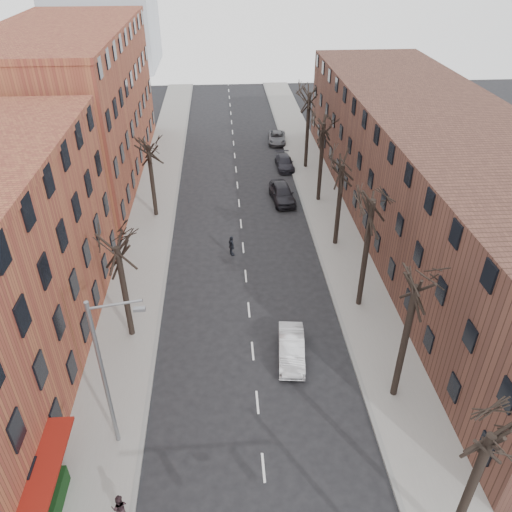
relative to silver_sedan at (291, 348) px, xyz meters
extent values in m
cube|color=gray|center=(-10.29, 19.68, -0.64)|extent=(4.00, 90.00, 0.15)
cube|color=gray|center=(5.71, 19.68, -0.64)|extent=(4.00, 90.00, 0.15)
cube|color=brown|center=(-18.29, 28.68, 6.29)|extent=(12.00, 28.00, 14.00)
cube|color=#533126|center=(13.71, 14.68, 4.29)|extent=(12.00, 50.00, 10.00)
cylinder|color=slate|center=(-9.49, -5.32, 3.79)|extent=(0.20, 0.20, 9.00)
cylinder|color=slate|center=(-8.39, -5.32, 8.09)|extent=(2.39, 0.12, 0.46)
cube|color=slate|center=(-7.39, -5.32, 7.79)|extent=(0.50, 0.22, 0.14)
imported|color=silver|center=(0.00, 0.00, 0.00)|extent=(1.92, 4.44, 1.42)
imported|color=black|center=(1.84, 20.87, 0.13)|extent=(2.46, 5.09, 1.68)
imported|color=black|center=(3.01, 28.75, -0.08)|extent=(1.90, 4.40, 1.26)
imported|color=#4E5055|center=(3.01, 36.55, -0.10)|extent=(2.40, 4.56, 1.22)
imported|color=black|center=(-8.69, -9.37, 0.18)|extent=(0.74, 0.59, 1.49)
imported|color=black|center=(-3.25, 11.66, 0.14)|extent=(0.72, 1.08, 1.71)
camera|label=1|loc=(-3.67, -21.81, 21.02)|focal=35.00mm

